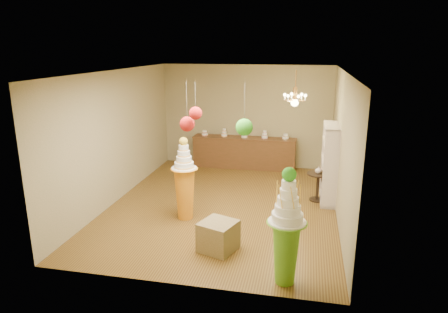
% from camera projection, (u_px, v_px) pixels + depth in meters
% --- Properties ---
extents(floor, '(6.50, 6.50, 0.00)m').
position_uv_depth(floor, '(223.00, 205.00, 9.15)').
color(floor, brown).
rests_on(floor, ground).
extents(ceiling, '(6.50, 6.50, 0.00)m').
position_uv_depth(ceiling, '(223.00, 71.00, 8.35)').
color(ceiling, silver).
rests_on(ceiling, ground).
extents(wall_back, '(5.00, 0.04, 3.00)m').
position_uv_depth(wall_back, '(246.00, 116.00, 11.82)').
color(wall_back, '#998F68').
rests_on(wall_back, ground).
extents(wall_front, '(5.00, 0.04, 3.00)m').
position_uv_depth(wall_front, '(177.00, 192.00, 5.69)').
color(wall_front, '#998F68').
rests_on(wall_front, ground).
extents(wall_left, '(0.04, 6.50, 3.00)m').
position_uv_depth(wall_left, '(118.00, 136.00, 9.24)').
color(wall_left, '#998F68').
rests_on(wall_left, ground).
extents(wall_right, '(0.04, 6.50, 3.00)m').
position_uv_depth(wall_right, '(341.00, 147.00, 8.26)').
color(wall_right, '#998F68').
rests_on(wall_right, ground).
extents(pedestal_green, '(0.62, 0.62, 1.85)m').
position_uv_depth(pedestal_green, '(286.00, 237.00, 5.95)').
color(pedestal_green, '#6AB928').
rests_on(pedestal_green, floor).
extents(pedestal_orange, '(0.57, 0.57, 1.75)m').
position_uv_depth(pedestal_orange, '(185.00, 186.00, 8.26)').
color(pedestal_orange, orange).
rests_on(pedestal_orange, floor).
extents(burlap_riser, '(0.75, 0.75, 0.53)m').
position_uv_depth(burlap_riser, '(218.00, 236.00, 7.06)').
color(burlap_riser, olive).
rests_on(burlap_riser, floor).
extents(sideboard, '(3.04, 0.54, 1.16)m').
position_uv_depth(sideboard, '(244.00, 152.00, 11.83)').
color(sideboard, '#56341B').
rests_on(sideboard, floor).
extents(shelving_unit, '(0.33, 1.20, 1.80)m').
position_uv_depth(shelving_unit, '(330.00, 163.00, 9.20)').
color(shelving_unit, beige).
rests_on(shelving_unit, floor).
extents(round_table, '(0.69, 0.69, 0.67)m').
position_uv_depth(round_table, '(318.00, 183.00, 9.29)').
color(round_table, black).
rests_on(round_table, floor).
extents(vase, '(0.21, 0.21, 0.17)m').
position_uv_depth(vase, '(319.00, 170.00, 9.21)').
color(vase, beige).
rests_on(vase, round_table).
extents(pom_red_left, '(0.26, 0.26, 0.90)m').
position_uv_depth(pom_red_left, '(187.00, 124.00, 6.78)').
color(pom_red_left, '#413C2F').
rests_on(pom_red_left, ceiling).
extents(pom_green_mid, '(0.29, 0.29, 0.93)m').
position_uv_depth(pom_green_mid, '(244.00, 127.00, 6.59)').
color(pom_green_mid, '#413C2F').
rests_on(pom_green_mid, ceiling).
extents(pom_red_right, '(0.22, 0.22, 0.67)m').
position_uv_depth(pom_red_right, '(196.00, 113.00, 6.59)').
color(pom_red_right, '#413C2F').
rests_on(pom_red_right, ceiling).
extents(chandelier, '(0.63, 0.63, 0.85)m').
position_uv_depth(chandelier, '(295.00, 100.00, 9.21)').
color(chandelier, '#E09D4F').
rests_on(chandelier, ceiling).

